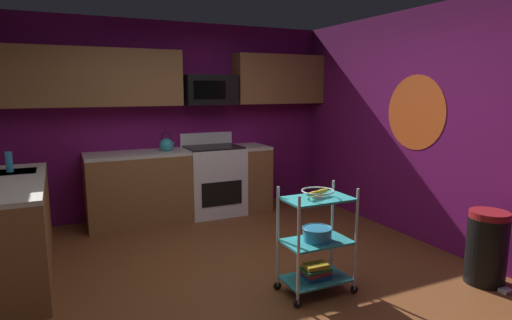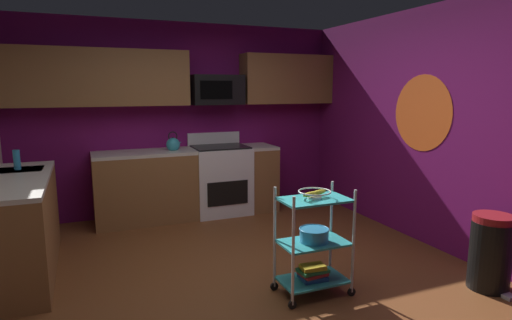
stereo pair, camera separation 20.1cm
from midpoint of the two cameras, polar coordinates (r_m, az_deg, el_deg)
name	(u,v)px [view 1 (the left image)]	position (r m, az deg, el deg)	size (l,w,h in m)	color
floor	(247,281)	(4.01, -2.78, -16.08)	(4.40, 4.80, 0.04)	brown
wall_back	(174,119)	(5.95, -11.96, 5.40)	(4.52, 0.06, 2.60)	#6B1156
wall_right	(434,128)	(4.93, 21.82, 4.08)	(0.06, 4.80, 2.60)	#6B1156
wall_flower_decal	(415,113)	(5.07, 19.67, 6.04)	(0.84, 0.84, 0.00)	#E5591E
counter_run	(125,199)	(5.13, -18.31, -5.02)	(3.41, 2.36, 0.92)	brown
oven_range	(214,179)	(5.87, -6.74, -2.62)	(0.76, 0.65, 1.10)	white
upper_cabinets	(169,78)	(5.72, -12.66, 10.73)	(4.40, 0.33, 0.70)	brown
microwave	(209,90)	(5.84, -7.32, 9.39)	(0.70, 0.39, 0.40)	black
rolling_cart	(316,241)	(3.63, 6.59, -10.88)	(0.63, 0.36, 0.91)	silver
fruit_bowl	(318,192)	(3.50, 6.72, -4.36)	(0.27, 0.27, 0.07)	silver
mixing_bowl_large	(317,234)	(3.61, 6.67, -9.87)	(0.25, 0.25, 0.11)	#338CBF
book_stack	(316,271)	(3.73, 6.51, -14.71)	(0.25, 0.20, 0.12)	#1E4C8C
kettle	(166,145)	(5.61, -13.03, 2.00)	(0.21, 0.18, 0.26)	teal
dish_soap_bottle	(9,162)	(4.76, -31.45, -0.22)	(0.06, 0.06, 0.20)	#2D8CBF
trash_can	(487,248)	(4.28, 27.54, -10.48)	(0.34, 0.42, 0.66)	black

